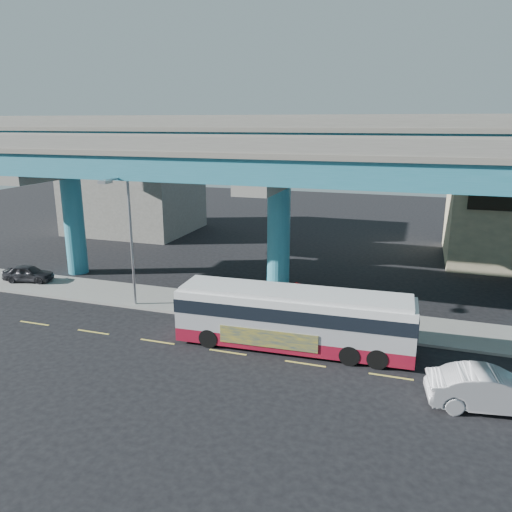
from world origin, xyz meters
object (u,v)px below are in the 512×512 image
(transit_bus, at_px, (294,317))
(parked_car, at_px, (28,273))
(sedan, at_px, (491,390))
(street_lamp, at_px, (125,223))
(stop_sign, at_px, (297,294))

(transit_bus, xyz_separation_m, parked_car, (-20.70, 4.37, -0.95))
(parked_car, bearing_deg, sedan, -116.43)
(street_lamp, xyz_separation_m, stop_sign, (10.38, 0.75, -3.56))
(parked_car, bearing_deg, street_lamp, -115.28)
(sedan, distance_m, street_lamp, 21.05)
(parked_car, bearing_deg, stop_sign, -106.62)
(sedan, bearing_deg, street_lamp, 67.29)
(transit_bus, bearing_deg, parked_car, 165.77)
(stop_sign, bearing_deg, transit_bus, -87.42)
(parked_car, relative_size, stop_sign, 1.53)
(transit_bus, bearing_deg, street_lamp, 166.59)
(sedan, xyz_separation_m, stop_sign, (-9.50, 5.92, 1.06))
(parked_car, distance_m, stop_sign, 20.24)
(street_lamp, bearing_deg, stop_sign, 4.15)
(transit_bus, relative_size, stop_sign, 5.01)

